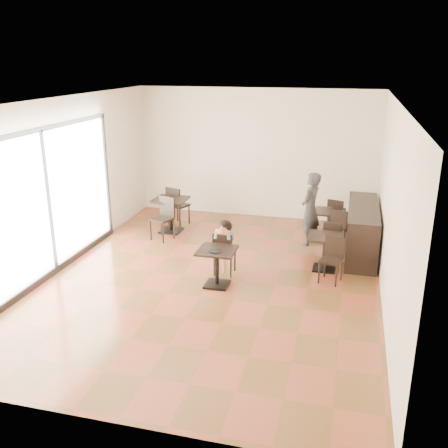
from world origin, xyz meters
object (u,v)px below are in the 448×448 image
(chair_mid_a, at_px, (334,240))
(chair_back_b, at_px, (335,231))
(adult_patron, at_px, (310,209))
(chair_left_a, at_px, (178,205))
(child, at_px, (225,247))
(chair_mid_b, at_px, (331,261))
(cafe_table_back, at_px, (329,226))
(child_chair, at_px, (225,253))
(child_table, at_px, (217,268))
(chair_left_b, at_px, (162,219))
(cafe_table_left, at_px, (171,215))
(cafe_table_mid, at_px, (325,253))
(chair_back_a, at_px, (337,216))

(chair_mid_a, relative_size, chair_back_b, 0.99)
(adult_patron, distance_m, chair_left_a, 3.27)
(child, height_order, chair_mid_b, child)
(cafe_table_back, relative_size, chair_mid_a, 0.84)
(child_chair, bearing_deg, chair_back_b, -138.32)
(child_table, height_order, cafe_table_back, same)
(chair_left_b, xyz_separation_m, chair_back_b, (3.76, 0.28, -0.06))
(chair_left_a, bearing_deg, adult_patron, -170.54)
(cafe_table_left, distance_m, cafe_table_back, 3.63)
(cafe_table_mid, relative_size, chair_mid_b, 0.83)
(child_chair, height_order, chair_mid_a, child_chair)
(cafe_table_back, distance_m, chair_left_a, 3.63)
(cafe_table_mid, bearing_deg, chair_back_a, 86.38)
(child_table, bearing_deg, cafe_table_mid, 33.77)
(chair_mid_a, height_order, chair_left_a, chair_left_a)
(child, relative_size, chair_left_a, 1.11)
(child, height_order, chair_left_a, child)
(chair_back_b, bearing_deg, chair_back_a, 108.91)
(child, bearing_deg, chair_mid_b, 3.25)
(cafe_table_mid, distance_m, cafe_table_left, 3.86)
(child_table, relative_size, cafe_table_left, 0.88)
(chair_left_b, bearing_deg, cafe_table_left, 109.54)
(child_chair, distance_m, cafe_table_back, 2.91)
(cafe_table_back, xyz_separation_m, chair_back_b, (0.14, -0.55, 0.07))
(cafe_table_left, distance_m, chair_back_a, 3.85)
(child_chair, height_order, chair_back_a, same)
(cafe_table_back, bearing_deg, child, -128.34)
(child, bearing_deg, child_table, -90.00)
(child, distance_m, chair_mid_b, 1.96)
(adult_patron, bearing_deg, chair_back_b, 84.70)
(cafe_table_mid, distance_m, chair_left_a, 4.09)
(adult_patron, bearing_deg, cafe_table_back, 144.77)
(child_chair, xyz_separation_m, cafe_table_mid, (1.81, 0.66, -0.07))
(chair_back_a, bearing_deg, cafe_table_back, 94.53)
(child_table, height_order, cafe_table_mid, child_table)
(chair_back_a, bearing_deg, child_chair, 74.41)
(cafe_table_mid, bearing_deg, cafe_table_left, 159.66)
(cafe_table_back, bearing_deg, chair_mid_a, -82.42)
(child_chair, xyz_separation_m, chair_left_b, (-1.81, 1.45, 0.06))
(chair_mid_a, height_order, chair_back_b, chair_back_b)
(chair_mid_b, distance_m, chair_back_b, 1.62)
(chair_mid_a, height_order, chair_mid_b, same)
(child_table, bearing_deg, chair_back_b, 49.55)
(child_chair, relative_size, child, 0.79)
(cafe_table_mid, xyz_separation_m, chair_mid_b, (0.14, -0.55, 0.07))
(chair_mid_a, bearing_deg, chair_left_b, 11.55)
(chair_back_b, bearing_deg, adult_patron, 174.70)
(child_chair, distance_m, chair_back_a, 3.44)
(adult_patron, height_order, chair_mid_b, adult_patron)
(cafe_table_mid, bearing_deg, chair_left_a, 152.41)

